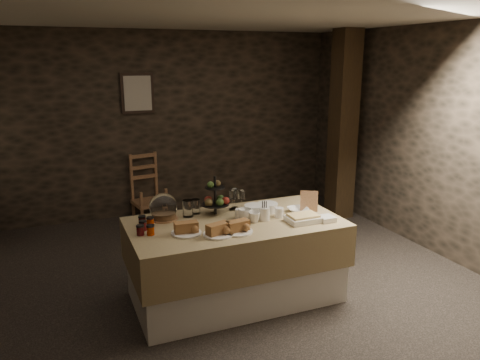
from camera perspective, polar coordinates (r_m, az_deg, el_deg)
name	(u,v)px	position (r m, az deg, el deg)	size (l,w,h in m)	color
ground_plane	(207,286)	(4.82, -4.05, -12.78)	(5.50, 5.00, 0.01)	black
room_shell	(204,132)	(4.33, -4.42, 5.89)	(5.52, 5.02, 2.60)	black
buffet_table	(235,254)	(4.42, -0.58, -9.04)	(1.94, 1.03, 0.77)	silver
chair	(148,189)	(6.78, -11.14, -1.14)	(0.49, 0.47, 0.71)	brown
timber_column	(343,126)	(6.66, 12.45, 6.40)	(0.30, 0.30, 2.60)	black
framed_picture	(137,93)	(6.66, -12.39, 10.30)	(0.45, 0.04, 0.55)	black
plate_stack_a	(254,210)	(4.45, 1.74, -3.69)	(0.19, 0.19, 0.10)	white
plate_stack_b	(268,207)	(4.56, 3.38, -3.35)	(0.20, 0.20, 0.09)	white
cutlery_holder	(264,214)	(4.32, 2.97, -4.13)	(0.10, 0.10, 0.12)	white
cup_a	(245,214)	(4.32, 0.64, -4.22)	(0.14, 0.14, 0.11)	white
cup_b	(255,217)	(4.27, 1.79, -4.57)	(0.10, 0.10, 0.09)	white
mug_c	(240,214)	(4.35, 0.00, -4.16)	(0.09, 0.09, 0.10)	white
mug_d	(279,212)	(4.42, 4.79, -3.95)	(0.08, 0.08, 0.09)	white
bowl	(298,210)	(4.57, 7.08, -3.66)	(0.20, 0.20, 0.05)	white
cake_dome	(163,208)	(4.38, -9.32, -3.44)	(0.26, 0.26, 0.26)	brown
fruit_stand	(216,200)	(4.45, -2.94, -2.42)	(0.26, 0.26, 0.38)	black
bread_platter_left	(186,229)	(4.02, -6.57, -5.99)	(0.26, 0.26, 0.11)	white
bread_platter_center	(218,231)	(3.97, -2.70, -6.20)	(0.26, 0.26, 0.11)	white
bread_platter_right	(238,228)	(4.03, -0.28, -5.86)	(0.26, 0.26, 0.11)	white
jam_jars	(145,226)	(4.15, -11.48, -5.55)	(0.18, 0.32, 0.07)	#4F0C0F
tart_dish	(303,218)	(4.32, 7.71, -4.64)	(0.30, 0.22, 0.07)	white
square_dish	(326,219)	(4.38, 10.50, -4.65)	(0.14, 0.14, 0.04)	white
menu_frame	(309,202)	(4.61, 8.40, -2.66)	(0.17, 0.02, 0.22)	brown
storage_jar_a	(188,208)	(4.43, -6.38, -3.45)	(0.10, 0.10, 0.16)	white
storage_jar_b	(196,206)	(4.51, -5.44, -3.23)	(0.09, 0.09, 0.14)	white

